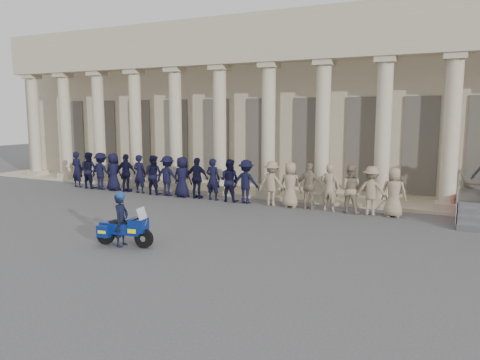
{
  "coord_description": "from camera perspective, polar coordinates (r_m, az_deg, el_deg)",
  "views": [
    {
      "loc": [
        7.3,
        -12.21,
        4.01
      ],
      "look_at": [
        -0.18,
        2.79,
        1.6
      ],
      "focal_mm": 35.0,
      "sensor_mm": 36.0,
      "label": 1
    }
  ],
  "objects": [
    {
      "name": "ground",
      "position": [
        14.78,
        -4.23,
        -7.58
      ],
      "size": [
        90.0,
        90.0,
        0.0
      ],
      "primitive_type": "plane",
      "color": "#4C4C4E",
      "rests_on": "ground"
    },
    {
      "name": "rider",
      "position": [
        14.61,
        -14.28,
        -4.61
      ],
      "size": [
        0.47,
        0.63,
        1.68
      ],
      "rotation": [
        0.0,
        0.0,
        1.72
      ],
      "color": "black",
      "rests_on": "ground"
    },
    {
      "name": "officer_rank",
      "position": [
        21.65,
        -3.5,
        0.11
      ],
      "size": [
        17.34,
        0.74,
        1.95
      ],
      "color": "black",
      "rests_on": "ground"
    },
    {
      "name": "motorcycle",
      "position": [
        14.62,
        -13.88,
        -5.82
      ],
      "size": [
        1.91,
        0.87,
        1.23
      ],
      "rotation": [
        0.0,
        0.0,
        0.15
      ],
      "color": "black",
      "rests_on": "ground"
    },
    {
      "name": "building",
      "position": [
        27.93,
        11.51,
        9.08
      ],
      "size": [
        40.0,
        12.5,
        9.0
      ],
      "color": "tan",
      "rests_on": "ground"
    }
  ]
}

